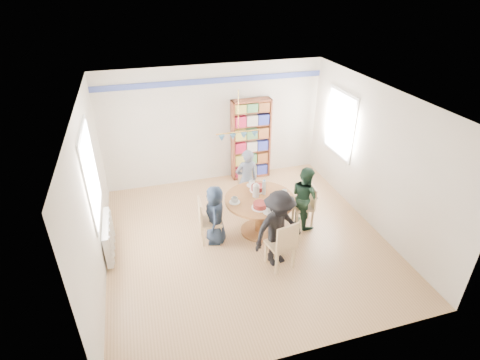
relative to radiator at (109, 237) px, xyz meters
name	(u,v)px	position (x,y,z in m)	size (l,w,h in m)	color
ground	(246,239)	(2.42, -0.30, -0.35)	(5.00, 5.00, 0.00)	tan
room_shell	(219,142)	(2.16, 0.57, 1.30)	(5.00, 5.00, 5.00)	white
radiator	(109,237)	(0.00, 0.00, 0.00)	(0.12, 1.00, 0.60)	silver
dining_table	(260,207)	(2.72, -0.15, 0.21)	(1.30, 1.30, 0.75)	brown
chair_left	(206,219)	(1.71, -0.15, 0.14)	(0.42, 0.42, 0.88)	#D9B785
chair_right	(307,203)	(3.70, -0.15, 0.11)	(0.43, 0.43, 0.84)	#D9B785
chair_far	(247,185)	(2.78, 0.83, 0.12)	(0.48, 0.48, 0.86)	#D9B785
chair_near	(283,243)	(2.77, -1.21, 0.16)	(0.49, 0.49, 0.93)	#D9B785
person_left	(215,215)	(1.87, -0.19, 0.22)	(0.56, 0.36, 1.14)	#182335
person_right	(305,196)	(3.64, -0.13, 0.27)	(0.60, 0.47, 1.24)	#193325
person_far	(247,179)	(2.75, 0.75, 0.31)	(0.48, 0.32, 1.32)	gray
person_near	(278,229)	(2.74, -1.05, 0.35)	(0.90, 0.52, 1.40)	black
bookshelf	(251,140)	(3.24, 2.04, 0.59)	(0.91, 0.27, 1.91)	brown
tableware	(258,195)	(2.70, -0.12, 0.47)	(1.16, 1.16, 0.31)	white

